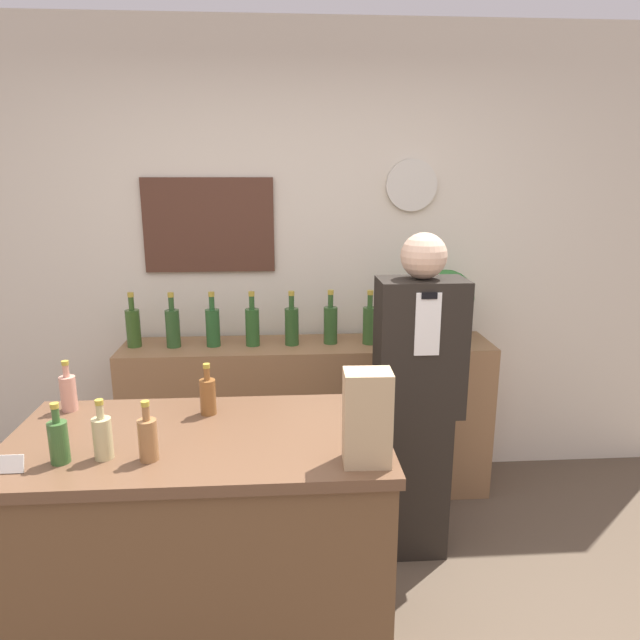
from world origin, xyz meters
TOP-DOWN VIEW (x-y plane):
  - back_wall at (-0.00, 2.00)m, footprint 5.20×0.09m
  - back_shelf at (0.12, 1.74)m, footprint 2.12×0.40m
  - display_counter at (-0.32, 0.47)m, footprint 1.33×0.70m
  - shopkeeper at (0.62, 1.13)m, footprint 0.41×0.26m
  - potted_plant at (0.92, 1.75)m, footprint 0.32×0.32m
  - paper_bag at (0.24, 0.24)m, footprint 0.15×0.11m
  - tape_dispenser at (0.26, 0.22)m, footprint 0.09×0.06m
  - price_card_left at (-0.87, 0.25)m, footprint 0.09×0.02m
  - counter_bottle_0 at (-0.85, 0.73)m, footprint 0.06×0.06m
  - counter_bottle_1 at (-0.73, 0.30)m, footprint 0.06×0.06m
  - counter_bottle_2 at (-0.60, 0.32)m, footprint 0.06×0.06m
  - counter_bottle_3 at (-0.45, 0.30)m, footprint 0.06×0.06m
  - counter_bottle_4 at (-0.31, 0.66)m, footprint 0.06×0.06m
  - shelf_bottle_0 at (-0.86, 1.75)m, footprint 0.08×0.08m
  - shelf_bottle_1 at (-0.63, 1.73)m, footprint 0.08×0.08m
  - shelf_bottle_2 at (-0.41, 1.73)m, footprint 0.08×0.08m
  - shelf_bottle_3 at (-0.19, 1.73)m, footprint 0.08×0.08m
  - shelf_bottle_4 at (0.03, 1.73)m, footprint 0.08×0.08m
  - shelf_bottle_5 at (0.25, 1.74)m, footprint 0.08×0.08m
  - shelf_bottle_6 at (0.48, 1.72)m, footprint 0.08×0.08m
  - shelf_bottle_7 at (0.70, 1.74)m, footprint 0.08×0.08m

SIDE VIEW (x-z plane):
  - back_shelf at x=0.12m, z-range 0.00..0.92m
  - display_counter at x=-0.32m, z-range 0.00..0.97m
  - shopkeeper at x=0.62m, z-range 0.00..1.61m
  - tape_dispenser at x=0.26m, z-range 0.95..1.03m
  - price_card_left at x=-0.87m, z-range 0.97..1.02m
  - shelf_bottle_0 at x=-0.86m, z-range 0.88..1.19m
  - shelf_bottle_1 at x=-0.63m, z-range 0.88..1.19m
  - shelf_bottle_2 at x=-0.41m, z-range 0.88..1.19m
  - shelf_bottle_3 at x=-0.19m, z-range 0.88..1.19m
  - shelf_bottle_4 at x=0.03m, z-range 0.88..1.19m
  - shelf_bottle_5 at x=0.25m, z-range 0.88..1.19m
  - shelf_bottle_6 at x=0.48m, z-range 0.88..1.19m
  - shelf_bottle_7 at x=0.70m, z-range 0.88..1.19m
  - counter_bottle_0 at x=-0.85m, z-range 0.94..1.14m
  - counter_bottle_1 at x=-0.73m, z-range 0.94..1.14m
  - counter_bottle_2 at x=-0.60m, z-range 0.94..1.14m
  - counter_bottle_3 at x=-0.45m, z-range 0.94..1.14m
  - counter_bottle_4 at x=-0.31m, z-range 0.94..1.14m
  - paper_bag at x=0.24m, z-range 0.97..1.28m
  - potted_plant at x=0.92m, z-range 0.95..1.37m
  - back_wall at x=0.00m, z-range 0.00..2.70m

